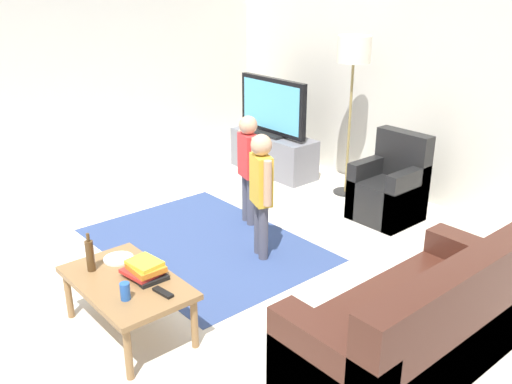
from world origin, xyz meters
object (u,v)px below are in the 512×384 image
at_px(armchair, 391,191).
at_px(child_center, 261,185).
at_px(bottle, 90,255).
at_px(tv_remote, 163,292).
at_px(coffee_table, 127,286).
at_px(floor_lamp, 354,58).
at_px(soda_can, 125,291).
at_px(book_stack, 145,270).
at_px(plate, 118,259).
at_px(tv_stand, 273,154).
at_px(tv, 272,107).
at_px(couch, 423,329).
at_px(child_near_tv, 248,160).

xyz_separation_m(armchair, child_center, (-0.23, -1.58, 0.39)).
relative_size(bottle, tv_remote, 1.71).
xyz_separation_m(child_center, coffee_table, (0.26, -1.46, -0.31)).
height_order(floor_lamp, bottle, floor_lamp).
relative_size(tv_remote, soda_can, 1.42).
relative_size(book_stack, bottle, 1.03).
relative_size(bottle, soda_can, 2.42).
height_order(book_stack, tv_remote, book_stack).
distance_m(child_center, plate, 1.39).
relative_size(armchair, book_stack, 3.00).
xyz_separation_m(tv_stand, armchair, (1.85, -0.04, 0.05)).
xyz_separation_m(coffee_table, bottle, (-0.28, -0.12, 0.17)).
bearing_deg(book_stack, tv, 123.32).
height_order(couch, child_center, child_center).
relative_size(couch, book_stack, 6.00).
bearing_deg(tv_stand, coffee_table, -58.64).
bearing_deg(child_center, bottle, -90.82).
bearing_deg(coffee_table, tv_stand, 121.36).
bearing_deg(book_stack, soda_can, -55.57).
bearing_deg(armchair, plate, -95.26).
bearing_deg(child_near_tv, bottle, -72.82).
xyz_separation_m(floor_lamp, child_near_tv, (-0.10, -1.39, -0.87)).
bearing_deg(tv_stand, child_near_tv, -51.30).
distance_m(floor_lamp, child_center, 2.04).
relative_size(child_center, soda_can, 9.50).
xyz_separation_m(book_stack, bottle, (-0.33, -0.24, 0.06)).
bearing_deg(floor_lamp, coffee_table, -76.29).
height_order(tv_stand, child_near_tv, child_near_tv).
xyz_separation_m(armchair, bottle, (-0.25, -3.16, 0.24)).
distance_m(tv, book_stack, 3.53).
bearing_deg(tv_stand, couch, -28.10).
distance_m(armchair, tv_remote, 2.97).
xyz_separation_m(couch, tv_remote, (-1.25, -1.14, 0.14)).
bearing_deg(coffee_table, tv_remote, 17.35).
bearing_deg(bottle, soda_can, -0.00).
relative_size(tv, child_center, 0.97).
bearing_deg(tv, couch, -27.82).
distance_m(armchair, book_stack, 2.92).
xyz_separation_m(tv, plate, (1.58, -2.96, -0.42)).
relative_size(coffee_table, tv_remote, 5.88).
relative_size(tv_stand, armchair, 1.33).
relative_size(couch, armchair, 2.00).
height_order(floor_lamp, plate, floor_lamp).
bearing_deg(couch, coffee_table, -141.80).
xyz_separation_m(floor_lamp, child_center, (0.53, -1.77, -0.86)).
relative_size(couch, soda_can, 15.00).
bearing_deg(book_stack, child_center, 103.02).
distance_m(tv_stand, tv, 0.60).
height_order(floor_lamp, child_center, floor_lamp).
distance_m(bottle, soda_can, 0.50).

